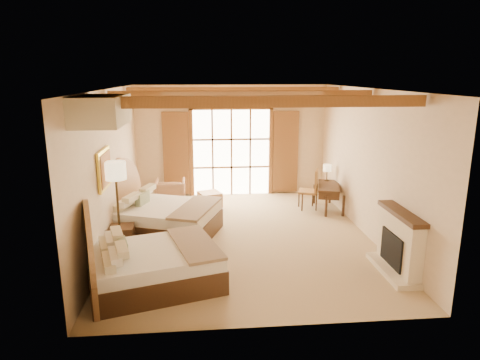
{
  "coord_description": "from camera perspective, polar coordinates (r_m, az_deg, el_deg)",
  "views": [
    {
      "loc": [
        -0.87,
        -8.84,
        3.5
      ],
      "look_at": [
        -0.04,
        0.2,
        1.24
      ],
      "focal_mm": 32.0,
      "sensor_mm": 36.0,
      "label": 1
    }
  ],
  "objects": [
    {
      "name": "wall_left",
      "position": [
        9.23,
        -16.86,
        1.51
      ],
      "size": [
        0.0,
        7.0,
        7.0
      ],
      "primitive_type": "plane",
      "rotation": [
        1.57,
        0.0,
        1.57
      ],
      "color": "beige",
      "rests_on": "ground"
    },
    {
      "name": "bed_far",
      "position": [
        9.69,
        -11.01,
        -4.67
      ],
      "size": [
        2.76,
        2.33,
        1.46
      ],
      "rotation": [
        0.0,
        0.0,
        -0.35
      ],
      "color": "#3F2917",
      "rests_on": "floor"
    },
    {
      "name": "desk_chair",
      "position": [
        11.49,
        9.14,
        -2.19
      ],
      "size": [
        0.62,
        0.6,
        1.08
      ],
      "rotation": [
        0.0,
        0.0,
        -0.34
      ],
      "color": "#A36C48",
      "rests_on": "floor"
    },
    {
      "name": "painting",
      "position": [
        8.48,
        -17.6,
        1.41
      ],
      "size": [
        0.06,
        0.95,
        0.75
      ],
      "color": "gold",
      "rests_on": "wall_left"
    },
    {
      "name": "wall_back",
      "position": [
        12.51,
        -1.18,
        5.25
      ],
      "size": [
        5.5,
        0.0,
        5.5
      ],
      "primitive_type": "plane",
      "rotation": [
        1.57,
        0.0,
        0.0
      ],
      "color": "beige",
      "rests_on": "ground"
    },
    {
      "name": "fireplace",
      "position": [
        8.23,
        20.34,
        -8.23
      ],
      "size": [
        0.46,
        1.4,
        1.16
      ],
      "color": "beige",
      "rests_on": "ground"
    },
    {
      "name": "nightstand",
      "position": [
        8.94,
        -15.42,
        -7.65
      ],
      "size": [
        0.48,
        0.48,
        0.56
      ],
      "primitive_type": "cube",
      "rotation": [
        0.0,
        0.0,
        0.04
      ],
      "color": "#3F2917",
      "rests_on": "floor"
    },
    {
      "name": "floor_lamp",
      "position": [
        8.43,
        -16.24,
        0.44
      ],
      "size": [
        0.4,
        0.4,
        1.89
      ],
      "color": "#342714",
      "rests_on": "floor"
    },
    {
      "name": "armchair",
      "position": [
        11.76,
        -9.26,
        -1.67
      ],
      "size": [
        0.79,
        0.82,
        0.73
      ],
      "primitive_type": "imported",
      "rotation": [
        0.0,
        0.0,
        -3.12
      ],
      "color": "tan",
      "rests_on": "floor"
    },
    {
      "name": "bed_near",
      "position": [
        7.48,
        -12.59,
        -10.67
      ],
      "size": [
        2.53,
        2.12,
        1.39
      ],
      "rotation": [
        0.0,
        0.0,
        0.28
      ],
      "color": "#3F2917",
      "rests_on": "floor"
    },
    {
      "name": "ottoman",
      "position": [
        11.6,
        -4.06,
        -2.58
      ],
      "size": [
        0.7,
        0.7,
        0.4
      ],
      "primitive_type": "cube",
      "rotation": [
        0.0,
        0.0,
        0.35
      ],
      "color": "tan",
      "rests_on": "floor"
    },
    {
      "name": "french_doors",
      "position": [
        12.51,
        -1.15,
        3.62
      ],
      "size": [
        3.95,
        0.08,
        2.6
      ],
      "color": "white",
      "rests_on": "ground"
    },
    {
      "name": "desk",
      "position": [
        11.5,
        11.69,
        -2.15
      ],
      "size": [
        0.85,
        1.34,
        0.67
      ],
      "rotation": [
        0.0,
        0.0,
        -0.28
      ],
      "color": "#3F2917",
      "rests_on": "floor"
    },
    {
      "name": "floor",
      "position": [
        9.54,
        0.37,
        -7.52
      ],
      "size": [
        7.0,
        7.0,
        0.0
      ],
      "primitive_type": "plane",
      "color": "tan",
      "rests_on": "ground"
    },
    {
      "name": "wall_right",
      "position": [
        9.74,
        16.73,
        2.14
      ],
      "size": [
        0.0,
        7.0,
        7.0
      ],
      "primitive_type": "plane",
      "rotation": [
        1.57,
        0.0,
        -1.57
      ],
      "color": "beige",
      "rests_on": "ground"
    },
    {
      "name": "desk_lamp",
      "position": [
        11.81,
        11.55,
        1.51
      ],
      "size": [
        0.22,
        0.22,
        0.44
      ],
      "color": "#342714",
      "rests_on": "desk"
    },
    {
      "name": "canopy_valance",
      "position": [
        7.03,
        -18.0,
        8.83
      ],
      "size": [
        0.7,
        1.4,
        0.45
      ],
      "primitive_type": "cube",
      "color": "beige",
      "rests_on": "ceiling"
    },
    {
      "name": "ceiling",
      "position": [
        8.89,
        0.41,
        12.06
      ],
      "size": [
        7.0,
        7.0,
        0.0
      ],
      "primitive_type": "plane",
      "rotation": [
        3.14,
        0.0,
        0.0
      ],
      "color": "#AD7835",
      "rests_on": "ground"
    },
    {
      "name": "ceiling_beams",
      "position": [
        8.89,
        0.41,
        11.28
      ],
      "size": [
        5.39,
        4.6,
        0.18
      ],
      "primitive_type": null,
      "color": "#965E2F",
      "rests_on": "ceiling"
    }
  ]
}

